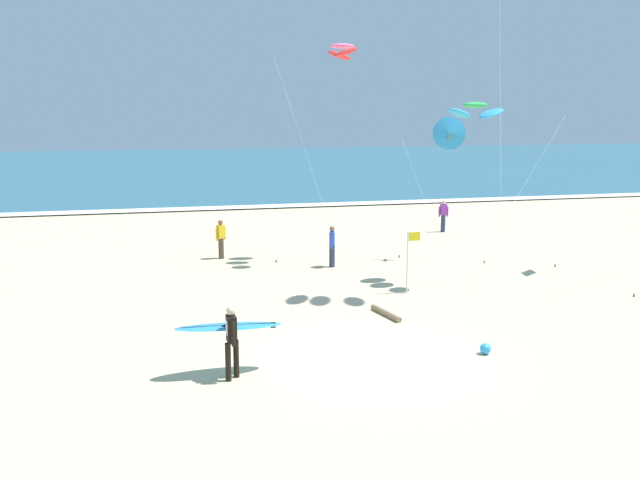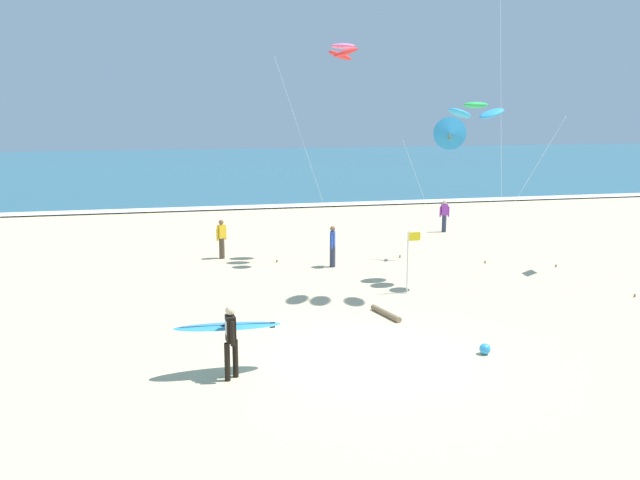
# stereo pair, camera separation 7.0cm
# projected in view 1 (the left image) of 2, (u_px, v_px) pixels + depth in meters

# --- Properties ---
(ground_plane) EXTENTS (160.00, 160.00, 0.00)m
(ground_plane) POSITION_uv_depth(u_px,v_px,m) (372.00, 357.00, 16.42)
(ground_plane) COLOR beige
(ocean_water) EXTENTS (160.00, 60.00, 0.08)m
(ocean_water) POSITION_uv_depth(u_px,v_px,m) (214.00, 167.00, 69.22)
(ocean_water) COLOR #2D6075
(ocean_water) RESTS_ON ground
(shoreline_foam) EXTENTS (160.00, 1.46, 0.01)m
(shoreline_foam) POSITION_uv_depth(u_px,v_px,m) (248.00, 207.00, 40.79)
(shoreline_foam) COLOR white
(shoreline_foam) RESTS_ON ocean_water
(surfer_lead) EXTENTS (2.50, 1.02, 1.71)m
(surfer_lead) POSITION_uv_depth(u_px,v_px,m) (230.00, 332.00, 15.09)
(surfer_lead) COLOR black
(surfer_lead) RESTS_ON ground
(kite_arc_rose_mid) EXTENTS (3.18, 2.12, 8.37)m
(kite_arc_rose_mid) POSITION_uv_depth(u_px,v_px,m) (342.00, 52.00, 25.25)
(kite_arc_rose_mid) COLOR red
(kite_arc_rose_mid) RESTS_ON ground
(kite_arc_emerald_high) EXTENTS (5.15, 2.69, 6.19)m
(kite_arc_emerald_high) POSITION_uv_depth(u_px,v_px,m) (475.00, 111.00, 22.24)
(kite_arc_emerald_high) COLOR #2D99DB
(kite_arc_emerald_high) RESTS_ON ground
(kite_delta_cobalt_low) EXTENTS (2.38, 1.03, 5.67)m
(kite_delta_cobalt_low) POSITION_uv_depth(u_px,v_px,m) (449.00, 134.00, 26.14)
(kite_delta_cobalt_low) COLOR #2D99DB
(kite_delta_cobalt_low) RESTS_ON ground
(bystander_blue_top) EXTENTS (0.28, 0.47, 1.59)m
(bystander_blue_top) POSITION_uv_depth(u_px,v_px,m) (332.00, 246.00, 25.60)
(bystander_blue_top) COLOR #2D334C
(bystander_blue_top) RESTS_ON ground
(bystander_yellow_top) EXTENTS (0.43, 0.33, 1.59)m
(bystander_yellow_top) POSITION_uv_depth(u_px,v_px,m) (221.00, 239.00, 27.03)
(bystander_yellow_top) COLOR #4C3D2D
(bystander_yellow_top) RESTS_ON ground
(bystander_purple_top) EXTENTS (0.50, 0.22, 1.59)m
(bystander_purple_top) POSITION_uv_depth(u_px,v_px,m) (443.00, 216.00, 32.87)
(bystander_purple_top) COLOR #2D334C
(bystander_purple_top) RESTS_ON ground
(lifeguard_flag) EXTENTS (0.45, 0.05, 2.10)m
(lifeguard_flag) POSITION_uv_depth(u_px,v_px,m) (409.00, 256.00, 21.84)
(lifeguard_flag) COLOR silver
(lifeguard_flag) RESTS_ON ground
(beach_ball) EXTENTS (0.28, 0.28, 0.28)m
(beach_ball) POSITION_uv_depth(u_px,v_px,m) (485.00, 349.00, 16.61)
(beach_ball) COLOR #2D99DB
(beach_ball) RESTS_ON ground
(driftwood_log) EXTENTS (0.51, 1.45, 0.17)m
(driftwood_log) POSITION_uv_depth(u_px,v_px,m) (386.00, 313.00, 19.66)
(driftwood_log) COLOR #846B4C
(driftwood_log) RESTS_ON ground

